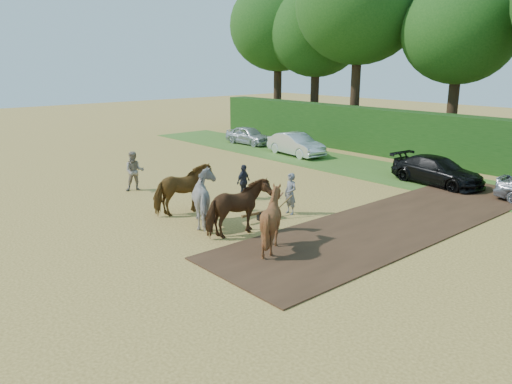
# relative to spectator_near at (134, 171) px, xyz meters

# --- Properties ---
(ground) EXTENTS (120.00, 120.00, 0.00)m
(ground) POSITION_rel_spectator_near_xyz_m (9.57, -1.41, -0.96)
(ground) COLOR gold
(ground) RESTS_ON ground
(earth_strip) EXTENTS (4.50, 17.00, 0.05)m
(earth_strip) POSITION_rel_spectator_near_xyz_m (11.07, 5.59, -0.93)
(earth_strip) COLOR #472D1C
(earth_strip) RESTS_ON ground
(grass_verge) EXTENTS (50.00, 5.00, 0.03)m
(grass_verge) POSITION_rel_spectator_near_xyz_m (9.57, 12.59, -0.94)
(grass_verge) COLOR #38601E
(grass_verge) RESTS_ON ground
(hedgerow) EXTENTS (46.00, 1.60, 3.00)m
(hedgerow) POSITION_rel_spectator_near_xyz_m (9.57, 17.09, 0.54)
(hedgerow) COLOR #14380F
(hedgerow) RESTS_ON ground
(spectator_near) EXTENTS (1.08, 1.16, 1.91)m
(spectator_near) POSITION_rel_spectator_near_xyz_m (0.00, 0.00, 0.00)
(spectator_near) COLOR #B4A58D
(spectator_near) RESTS_ON ground
(spectator_far) EXTENTS (0.62, 0.99, 1.58)m
(spectator_far) POSITION_rel_spectator_near_xyz_m (4.53, 3.03, -0.17)
(spectator_far) COLOR #242630
(spectator_far) RESTS_ON ground
(plough_team) EXTENTS (6.76, 4.76, 2.04)m
(plough_team) POSITION_rel_spectator_near_xyz_m (7.36, -0.18, 0.05)
(plough_team) COLOR brown
(plough_team) RESTS_ON ground
(parked_cars) EXTENTS (36.57, 3.24, 1.47)m
(parked_cars) POSITION_rel_spectator_near_xyz_m (11.87, 12.54, -0.24)
(parked_cars) COLOR #B8BCC0
(parked_cars) RESTS_ON ground
(treeline) EXTENTS (48.70, 10.60, 14.21)m
(treeline) POSITION_rel_spectator_near_xyz_m (7.88, 20.28, 8.01)
(treeline) COLOR #382616
(treeline) RESTS_ON ground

